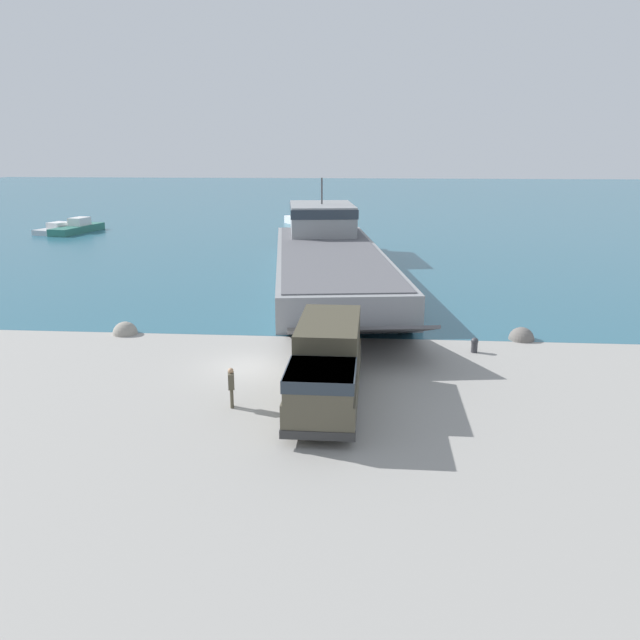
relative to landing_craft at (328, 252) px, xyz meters
The scene contains 11 objects.
ground_plane 23.60m from the landing_craft, 94.91° to the right, with size 240.00×240.00×0.00m, color gray.
water_surface 71.65m from the landing_craft, 91.61° to the left, with size 240.00×180.00×0.01m, color #285B70.
landing_craft is the anchor object (origin of this frame).
military_truck 27.50m from the landing_craft, 86.36° to the right, with size 2.68×8.16×3.16m.
soldier_on_ramp 28.26m from the landing_craft, 94.06° to the right, with size 0.33×0.48×1.66m.
moored_boat_a 40.95m from the landing_craft, 146.49° to the left, with size 4.50×7.45×1.28m.
moored_boat_b 35.17m from the landing_craft, 98.67° to the left, with size 5.80×5.02×2.08m.
moored_boat_c 39.13m from the landing_craft, 144.87° to the left, with size 3.82×8.30×1.78m.
mooring_bollard 22.25m from the landing_craft, 66.66° to the right, with size 0.37×0.37×0.77m.
shoreline_rock_a 21.25m from the landing_craft, 118.57° to the right, with size 1.37×1.37×1.37m, color gray.
shoreline_rock_b 21.53m from the landing_craft, 56.97° to the right, with size 1.36×1.36×1.36m, color #66605B.
Camera 1 is at (5.32, -27.54, 10.07)m, focal length 35.00 mm.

